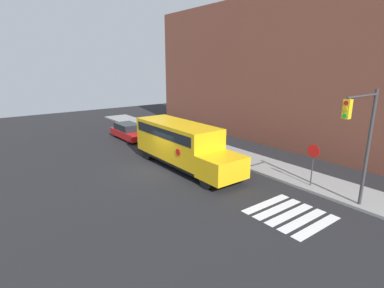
% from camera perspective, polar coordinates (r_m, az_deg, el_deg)
% --- Properties ---
extents(ground_plane, '(60.00, 60.00, 0.00)m').
position_cam_1_polar(ground_plane, '(20.26, -6.92, -5.05)').
color(ground_plane, black).
extents(sidewalk_strip, '(44.00, 3.00, 0.15)m').
position_cam_1_polar(sidewalk_strip, '(23.97, 6.61, -1.68)').
color(sidewalk_strip, gray).
rests_on(sidewalk_strip, ground).
extents(building_backdrop, '(32.00, 4.00, 12.58)m').
position_cam_1_polar(building_backdrop, '(27.89, 17.01, 13.07)').
color(building_backdrop, brown).
rests_on(building_backdrop, ground).
extents(crosswalk_stripes, '(3.30, 3.20, 0.01)m').
position_cam_1_polar(crosswalk_stripes, '(15.29, 18.11, -12.62)').
color(crosswalk_stripes, white).
rests_on(crosswalk_stripes, ground).
extents(school_bus, '(9.26, 2.57, 3.01)m').
position_cam_1_polar(school_bus, '(20.44, -2.07, 0.25)').
color(school_bus, yellow).
rests_on(school_bus, ground).
extents(parked_car, '(4.72, 1.81, 1.46)m').
position_cam_1_polar(parked_car, '(29.04, -11.96, 2.36)').
color(parked_car, red).
rests_on(parked_car, ground).
extents(stop_sign, '(0.73, 0.10, 2.58)m').
position_cam_1_polar(stop_sign, '(18.16, 22.03, -2.72)').
color(stop_sign, '#38383A').
rests_on(stop_sign, ground).
extents(traffic_light, '(0.28, 2.80, 5.83)m').
position_cam_1_polar(traffic_light, '(15.54, 29.66, 1.51)').
color(traffic_light, '#38383A').
rests_on(traffic_light, ground).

